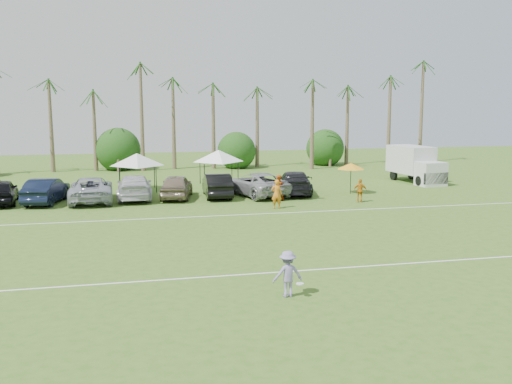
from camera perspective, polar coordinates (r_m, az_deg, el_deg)
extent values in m
plane|color=#3C5F1C|center=(21.09, 2.16, -9.67)|extent=(120.00, 120.00, 0.00)
cube|color=white|center=(22.94, 0.86, -8.11)|extent=(80.00, 0.10, 0.01)
cube|color=white|center=(34.37, -3.89, -2.39)|extent=(80.00, 0.10, 0.01)
cone|color=brown|center=(57.73, -19.75, 6.66)|extent=(0.44, 0.44, 10.00)
cone|color=brown|center=(57.39, -15.78, 7.34)|extent=(0.44, 0.44, 11.00)
cone|color=brown|center=(57.38, -11.70, 5.99)|extent=(0.44, 0.44, 8.00)
cone|color=brown|center=(57.59, -7.71, 6.60)|extent=(0.44, 0.44, 9.00)
cone|color=brown|center=(58.07, -3.76, 7.17)|extent=(0.44, 0.44, 10.00)
cone|color=brown|center=(58.82, 0.12, 7.70)|extent=(0.44, 0.44, 11.00)
cone|color=brown|center=(60.19, 4.79, 6.27)|extent=(0.44, 0.44, 8.00)
cone|color=brown|center=(61.87, 9.25, 6.72)|extent=(0.44, 0.44, 9.00)
cone|color=brown|center=(63.90, 13.45, 7.10)|extent=(0.44, 0.44, 10.00)
cone|color=brown|center=(65.75, 16.62, 7.46)|extent=(0.44, 0.44, 11.00)
cylinder|color=brown|center=(58.62, -13.58, 2.75)|extent=(0.30, 0.30, 1.40)
sphere|color=#163F11|center=(58.52, -13.62, 3.82)|extent=(4.00, 4.00, 4.00)
cylinder|color=brown|center=(59.68, -1.97, 3.09)|extent=(0.30, 0.30, 1.40)
sphere|color=#163F11|center=(59.58, -1.98, 4.15)|extent=(4.00, 4.00, 4.00)
cylinder|color=brown|center=(62.34, 7.11, 3.28)|extent=(0.30, 0.30, 1.40)
sphere|color=#163F11|center=(62.24, 7.13, 4.29)|extent=(4.00, 4.00, 4.00)
imported|color=orange|center=(36.57, 2.07, -0.20)|extent=(0.73, 0.52, 1.88)
imported|color=#D75A17|center=(39.51, 2.24, 0.42)|extent=(1.01, 0.86, 1.81)
imported|color=orange|center=(39.53, 10.38, 0.14)|extent=(1.02, 0.70, 1.60)
cube|color=silver|center=(51.11, 15.20, 3.17)|extent=(2.74, 4.47, 2.32)
cube|color=silver|center=(48.79, 17.09, 1.73)|extent=(2.29, 1.88, 1.94)
cube|color=black|center=(48.27, 17.56, 1.30)|extent=(2.15, 0.49, 0.93)
cube|color=#E5590C|center=(51.80, 16.26, 2.73)|extent=(0.17, 1.48, 0.83)
cylinder|color=black|center=(48.47, 16.04, 1.07)|extent=(0.36, 0.86, 0.83)
cylinder|color=black|center=(49.55, 17.81, 1.16)|extent=(0.36, 0.86, 0.83)
cylinder|color=black|center=(51.69, 13.60, 1.64)|extent=(0.36, 0.86, 0.83)
cylinder|color=black|center=(52.70, 15.30, 1.70)|extent=(0.36, 0.86, 0.83)
cylinder|color=black|center=(43.68, -13.48, 1.08)|extent=(0.06, 0.06, 1.93)
cylinder|color=black|center=(43.73, -9.95, 1.20)|extent=(0.06, 0.06, 1.93)
cylinder|color=black|center=(46.35, -13.46, 1.52)|extent=(0.06, 0.06, 1.93)
cylinder|color=black|center=(46.40, -10.12, 1.63)|extent=(0.06, 0.06, 1.93)
pyramid|color=silver|center=(44.81, -11.83, 3.81)|extent=(4.17, 4.17, 0.97)
cylinder|color=black|center=(45.46, -5.18, 1.60)|extent=(0.06, 0.06, 1.95)
cylinder|color=black|center=(45.90, -1.81, 1.70)|extent=(0.06, 0.06, 1.95)
cylinder|color=black|center=(48.14, -5.62, 1.99)|extent=(0.06, 0.06, 1.95)
cylinder|color=black|center=(48.56, -2.42, 2.09)|extent=(0.06, 0.06, 1.95)
pyramid|color=white|center=(46.80, -3.78, 4.22)|extent=(4.21, 4.21, 0.97)
cylinder|color=black|center=(43.15, 9.44, 1.21)|extent=(0.05, 0.05, 2.08)
cone|color=orange|center=(43.03, 9.48, 2.58)|extent=(2.08, 2.08, 0.47)
imported|color=#8A7EB3|center=(20.10, 3.18, -8.17)|extent=(1.09, 0.66, 1.64)
cylinder|color=white|center=(20.12, 4.42, -9.14)|extent=(0.27, 0.27, 0.03)
imported|color=black|center=(41.80, -24.16, 0.04)|extent=(2.49, 5.18, 1.70)
imported|color=black|center=(41.08, -20.23, 0.13)|extent=(2.77, 5.42, 1.70)
imported|color=#A0A3B0|center=(40.72, -16.17, 0.26)|extent=(2.98, 6.20, 1.70)
imported|color=silver|center=(41.10, -12.07, 0.49)|extent=(2.49, 5.91, 1.70)
imported|color=#7D6C58|center=(40.93, -7.96, 0.57)|extent=(2.97, 5.30, 1.70)
imported|color=black|center=(41.24, -3.91, 0.69)|extent=(2.06, 5.26, 1.70)
imported|color=#98999A|center=(41.64, 0.10, 0.79)|extent=(4.33, 6.66, 1.70)
imported|color=black|center=(42.61, 3.86, 0.96)|extent=(3.61, 6.25, 1.70)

